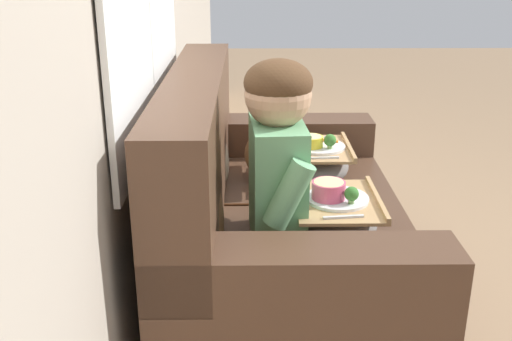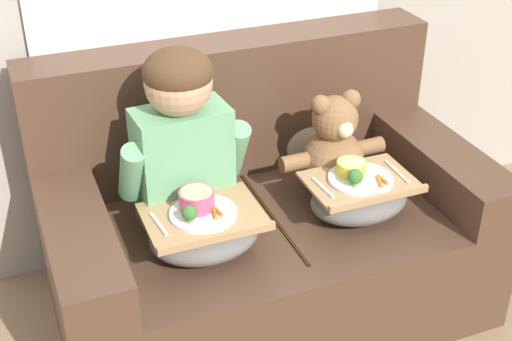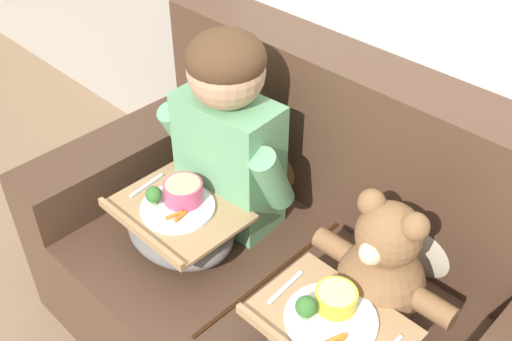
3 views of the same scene
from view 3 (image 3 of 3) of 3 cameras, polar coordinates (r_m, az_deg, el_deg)
couch at (r=2.03m, az=4.06°, el=-10.01°), size 1.66×0.98×1.02m
throw_pillow_behind_child at (r=2.14m, az=2.39°, el=2.30°), size 0.32×0.15×0.33m
throw_pillow_behind_teddy at (r=1.88m, az=16.25°, el=-5.44°), size 0.32×0.15×0.33m
child_figure at (r=1.87m, az=-2.72°, el=4.53°), size 0.49×0.24×0.68m
teddy_bear at (r=1.70m, az=11.85°, el=-9.25°), size 0.45×0.31×0.42m
lap_tray_child at (r=1.93m, az=-7.30°, el=-5.12°), size 0.40×0.31×0.23m
lap_tray_teddy at (r=1.64m, az=6.90°, el=-15.45°), size 0.40×0.29×0.24m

